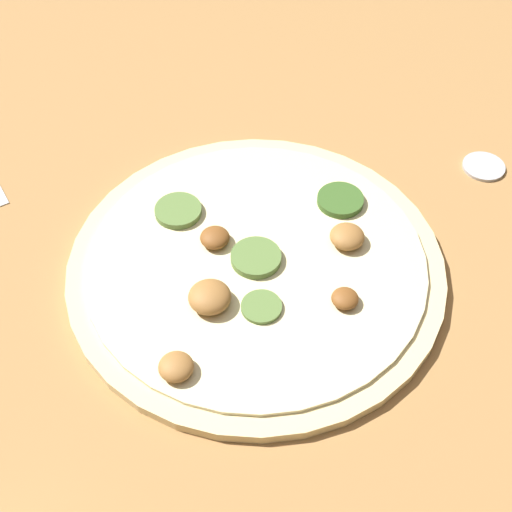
{
  "coord_description": "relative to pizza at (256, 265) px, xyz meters",
  "views": [
    {
      "loc": [
        -0.3,
        0.31,
        0.53
      ],
      "look_at": [
        0.0,
        0.0,
        0.02
      ],
      "focal_mm": 50.0,
      "sensor_mm": 36.0,
      "label": 1
    }
  ],
  "objects": [
    {
      "name": "ground_plane",
      "position": [
        0.0,
        -0.0,
        -0.01
      ],
      "size": [
        3.0,
        3.0,
        0.0
      ],
      "primitive_type": "plane",
      "color": "#9E703F"
    },
    {
      "name": "pizza",
      "position": [
        0.0,
        0.0,
        0.0
      ],
      "size": [
        0.36,
        0.36,
        0.03
      ],
      "color": "beige",
      "rests_on": "ground_plane"
    },
    {
      "name": "loose_cap",
      "position": [
        -0.08,
        -0.28,
        -0.0
      ],
      "size": [
        0.05,
        0.05,
        0.01
      ],
      "color": "#B2B2B7",
      "rests_on": "ground_plane"
    }
  ]
}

